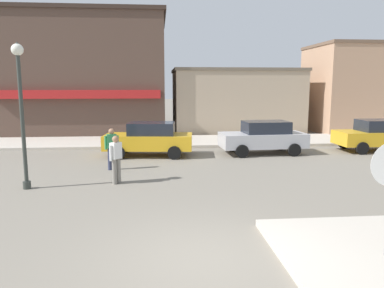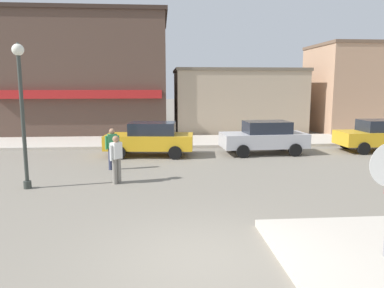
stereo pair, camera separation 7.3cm
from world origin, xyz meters
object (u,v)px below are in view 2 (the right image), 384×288
Objects in this scene: parked_car_second at (264,137)px; parked_car_third at (379,135)px; lamp_post at (21,95)px; pedestrian_crossing_near at (113,148)px; pedestrian_crossing_far at (116,158)px; parked_car_nearest at (150,138)px.

parked_car_second is 5.88m from parked_car_third.
lamp_post reaches higher than pedestrian_crossing_near.
pedestrian_crossing_far is at bearing -142.34° from parked_car_second.
pedestrian_crossing_near is 1.00× the size of pedestrian_crossing_far.
parked_car_nearest is at bearing 63.52° from pedestrian_crossing_near.
pedestrian_crossing_far is (-0.98, -4.86, 0.06)m from parked_car_nearest.
lamp_post is 1.13× the size of parked_car_third.
parked_car_second is 2.54× the size of pedestrian_crossing_far.
lamp_post is 10.80m from parked_car_second.
pedestrian_crossing_far reaches higher than parked_car_third.
lamp_post is at bearing -159.74° from parked_car_third.
parked_car_second is at bearing -177.73° from parked_car_third.
parked_car_second is 7.33m from pedestrian_crossing_near.
pedestrian_crossing_near is at bearing -116.48° from parked_car_nearest.
parked_car_second is 2.54× the size of pedestrian_crossing_near.
parked_car_second and parked_car_third have the same top height.
parked_car_third is at bearing 20.26° from lamp_post.
parked_car_nearest is 2.58× the size of pedestrian_crossing_near.
parked_car_nearest is 1.01× the size of parked_car_second.
lamp_post is at bearing -149.87° from parked_car_second.
lamp_post is 3.50m from pedestrian_crossing_far.
pedestrian_crossing_near is at bearing 46.38° from lamp_post.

